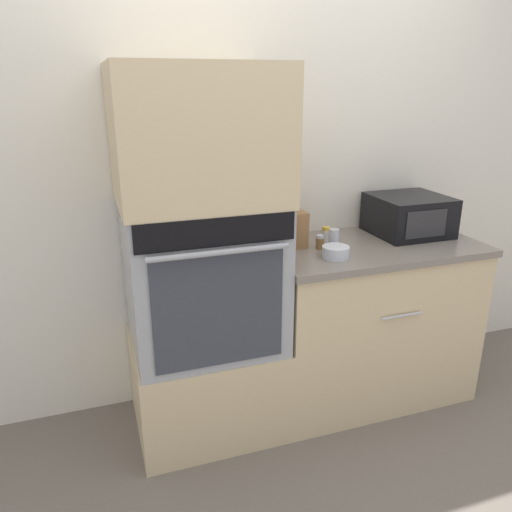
% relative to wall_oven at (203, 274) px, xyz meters
% --- Properties ---
extents(ground_plane, '(12.00, 12.00, 0.00)m').
position_rel_wall_oven_xyz_m(ground_plane, '(0.35, -0.30, -0.82)').
color(ground_plane, '#6B6056').
extents(wall_back, '(8.00, 0.05, 2.50)m').
position_rel_wall_oven_xyz_m(wall_back, '(0.35, 0.33, 0.43)').
color(wall_back, silver).
rests_on(wall_back, ground_plane).
extents(oven_cabinet_base, '(0.70, 0.60, 0.47)m').
position_rel_wall_oven_xyz_m(oven_cabinet_base, '(-0.00, 0.00, -0.58)').
color(oven_cabinet_base, beige).
rests_on(oven_cabinet_base, ground_plane).
extents(wall_oven, '(0.68, 0.64, 0.69)m').
position_rel_wall_oven_xyz_m(wall_oven, '(0.00, 0.00, 0.00)').
color(wall_oven, '#9EA0A5').
rests_on(wall_oven, oven_cabinet_base).
extents(oven_cabinet_upper, '(0.70, 0.60, 0.58)m').
position_rel_wall_oven_xyz_m(oven_cabinet_upper, '(-0.00, 0.00, 0.63)').
color(oven_cabinet_upper, beige).
rests_on(oven_cabinet_upper, wall_oven).
extents(counter_unit, '(1.11, 0.63, 0.87)m').
position_rel_wall_oven_xyz_m(counter_unit, '(0.90, 0.00, -0.38)').
color(counter_unit, beige).
rests_on(counter_unit, ground_plane).
extents(microwave, '(0.38, 0.37, 0.21)m').
position_rel_wall_oven_xyz_m(microwave, '(1.17, 0.09, 0.16)').
color(microwave, black).
rests_on(microwave, counter_unit).
extents(knife_block, '(0.11, 0.15, 0.22)m').
position_rel_wall_oven_xyz_m(knife_block, '(0.49, 0.10, 0.15)').
color(knife_block, olive).
rests_on(knife_block, counter_unit).
extents(bowl, '(0.13, 0.13, 0.06)m').
position_rel_wall_oven_xyz_m(bowl, '(0.61, -0.14, 0.09)').
color(bowl, silver).
rests_on(bowl, counter_unit).
extents(condiment_jar_near, '(0.04, 0.04, 0.07)m').
position_rel_wall_oven_xyz_m(condiment_jar_near, '(0.60, 0.01, 0.09)').
color(condiment_jar_near, brown).
rests_on(condiment_jar_near, counter_unit).
extents(condiment_jar_mid, '(0.06, 0.06, 0.10)m').
position_rel_wall_oven_xyz_m(condiment_jar_mid, '(0.67, -0.00, 0.11)').
color(condiment_jar_mid, silver).
rests_on(condiment_jar_mid, counter_unit).
extents(condiment_jar_far, '(0.05, 0.05, 0.08)m').
position_rel_wall_oven_xyz_m(condiment_jar_far, '(0.69, 0.12, 0.09)').
color(condiment_jar_far, silver).
rests_on(condiment_jar_far, counter_unit).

